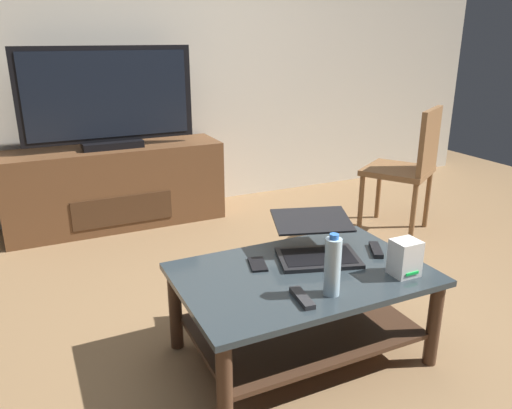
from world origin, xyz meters
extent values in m
plane|color=olive|center=(0.00, 0.00, 0.00)|extent=(7.68, 7.68, 0.00)
cube|color=beige|center=(0.00, 2.25, 1.40)|extent=(6.40, 0.12, 2.80)
cube|color=#2D383D|center=(-0.02, -0.11, 0.41)|extent=(1.08, 0.70, 0.03)
cube|color=#472D1E|center=(-0.02, -0.11, 0.15)|extent=(0.95, 0.62, 0.02)
cylinder|color=#472D1E|center=(-0.51, -0.41, 0.20)|extent=(0.06, 0.06, 0.39)
cylinder|color=#472D1E|center=(0.47, -0.41, 0.20)|extent=(0.06, 0.06, 0.39)
cylinder|color=#472D1E|center=(-0.51, 0.19, 0.20)|extent=(0.06, 0.06, 0.39)
cylinder|color=#472D1E|center=(0.47, 0.19, 0.20)|extent=(0.06, 0.06, 0.39)
cube|color=brown|center=(-0.45, 1.93, 0.30)|extent=(1.59, 0.44, 0.61)
cube|color=#432A18|center=(-0.45, 1.71, 0.18)|extent=(0.72, 0.01, 0.21)
cube|color=black|center=(-0.45, 1.91, 0.63)|extent=(0.43, 0.20, 0.05)
cube|color=black|center=(-0.45, 1.91, 0.99)|extent=(1.22, 0.04, 0.66)
cube|color=black|center=(-0.45, 1.89, 0.99)|extent=(1.13, 0.01, 0.60)
cube|color=brown|center=(1.38, 0.93, 0.46)|extent=(0.61, 0.61, 0.04)
cube|color=brown|center=(1.49, 0.76, 0.69)|extent=(0.37, 0.25, 0.46)
cylinder|color=brown|center=(1.44, 1.19, 0.22)|extent=(0.04, 0.04, 0.44)
cylinder|color=brown|center=(1.12, 0.99, 0.22)|extent=(0.04, 0.04, 0.44)
cylinder|color=brown|center=(1.65, 0.87, 0.22)|extent=(0.04, 0.04, 0.44)
cylinder|color=brown|center=(1.32, 0.67, 0.22)|extent=(0.04, 0.04, 0.44)
cube|color=black|center=(0.10, -0.04, 0.43)|extent=(0.42, 0.34, 0.02)
cube|color=black|center=(0.10, -0.04, 0.44)|extent=(0.36, 0.28, 0.00)
cube|color=black|center=(0.14, 0.10, 0.56)|extent=(0.42, 0.34, 0.05)
cube|color=silver|center=(0.14, 0.09, 0.56)|extent=(0.37, 0.30, 0.04)
cube|color=white|center=(0.35, -0.32, 0.50)|extent=(0.11, 0.10, 0.16)
cube|color=#19D84C|center=(0.35, -0.37, 0.45)|extent=(0.07, 0.00, 0.01)
cylinder|color=silver|center=(-0.02, -0.33, 0.54)|extent=(0.07, 0.07, 0.24)
cylinder|color=blue|center=(-0.02, -0.33, 0.67)|extent=(0.04, 0.04, 0.02)
cube|color=black|center=(-0.17, 0.03, 0.42)|extent=(0.10, 0.15, 0.01)
cube|color=black|center=(0.39, -0.08, 0.43)|extent=(0.12, 0.16, 0.02)
cube|color=#2D2D30|center=(-0.15, -0.32, 0.43)|extent=(0.06, 0.16, 0.02)
camera|label=1|loc=(-1.03, -1.76, 1.39)|focal=34.71mm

